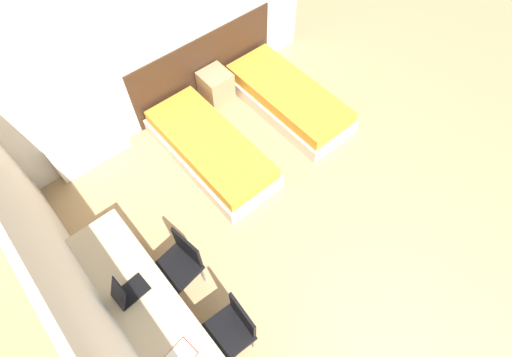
% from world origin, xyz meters
% --- Properties ---
extents(ground_plane, '(20.00, 20.00, 0.00)m').
position_xyz_m(ground_plane, '(0.00, 0.00, 0.00)').
color(ground_plane, tan).
extents(wall_back, '(5.13, 0.05, 2.70)m').
position_xyz_m(wall_back, '(0.00, 4.49, 1.35)').
color(wall_back, silver).
rests_on(wall_back, ground_plane).
extents(wall_left, '(0.05, 5.47, 2.70)m').
position_xyz_m(wall_left, '(-2.09, 2.23, 1.35)').
color(wall_left, silver).
rests_on(wall_left, ground_plane).
extents(headboard_panel, '(2.42, 0.03, 1.02)m').
position_xyz_m(headboard_panel, '(0.71, 4.45, 0.51)').
color(headboard_panel, '#382316').
rests_on(headboard_panel, ground_plane).
extents(bed_near_window, '(0.87, 2.03, 0.39)m').
position_xyz_m(bed_near_window, '(-0.01, 3.41, 0.19)').
color(bed_near_window, beige).
rests_on(bed_near_window, ground_plane).
extents(bed_near_door, '(0.87, 2.03, 0.39)m').
position_xyz_m(bed_near_door, '(1.44, 3.41, 0.19)').
color(bed_near_door, beige).
rests_on(bed_near_door, ground_plane).
extents(nightstand, '(0.41, 0.41, 0.54)m').
position_xyz_m(nightstand, '(0.71, 4.21, 0.27)').
color(nightstand, tan).
rests_on(nightstand, ground_plane).
extents(radiator, '(0.99, 0.12, 0.57)m').
position_xyz_m(radiator, '(-1.25, 4.37, 0.29)').
color(radiator, silver).
rests_on(radiator, ground_plane).
extents(desk, '(0.57, 2.55, 0.78)m').
position_xyz_m(desk, '(-1.78, 1.76, 0.62)').
color(desk, '#C6B28E').
rests_on(desk, ground_plane).
extents(chair_near_laptop, '(0.49, 0.49, 0.84)m').
position_xyz_m(chair_near_laptop, '(-1.28, 2.21, 0.48)').
color(chair_near_laptop, black).
rests_on(chair_near_laptop, ground_plane).
extents(chair_near_notebook, '(0.46, 0.46, 0.84)m').
position_xyz_m(chair_near_notebook, '(-1.28, 1.32, 0.48)').
color(chair_near_notebook, black).
rests_on(chair_near_notebook, ground_plane).
extents(laptop, '(0.33, 0.23, 0.31)m').
position_xyz_m(laptop, '(-1.85, 2.13, 0.84)').
color(laptop, black).
rests_on(laptop, desk).
extents(open_notebook, '(0.29, 0.23, 0.02)m').
position_xyz_m(open_notebook, '(-1.79, 1.37, 0.78)').
color(open_notebook, '#B21E1E').
rests_on(open_notebook, desk).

